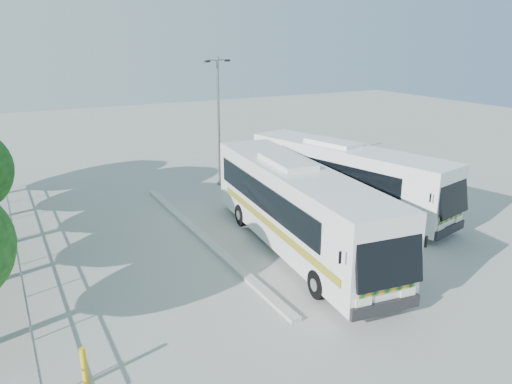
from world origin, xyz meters
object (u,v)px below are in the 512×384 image
coach_adjacent (346,176)px  bollard (84,366)px  lamppost (219,116)px  coach_main (297,206)px

coach_adjacent → bollard: 17.14m
lamppost → bollard: 19.36m
coach_adjacent → lamppost: bearing=105.7°
coach_main → coach_adjacent: size_ratio=1.06×
coach_adjacent → bollard: bearing=-164.7°
coach_main → bollard: (-9.79, -4.86, -1.43)m
coach_adjacent → bollard: size_ratio=11.32×
coach_main → lamppost: size_ratio=1.70×
coach_main → bollard: bearing=-147.6°
coach_adjacent → bollard: (-14.99, -8.19, -1.31)m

